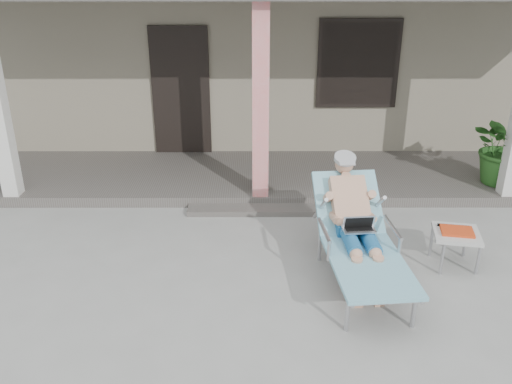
{
  "coord_description": "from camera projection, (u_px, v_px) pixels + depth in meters",
  "views": [
    {
      "loc": [
        -0.07,
        -4.9,
        3.23
      ],
      "look_at": [
        -0.06,
        0.6,
        0.85
      ],
      "focal_mm": 38.0,
      "sensor_mm": 36.0,
      "label": 1
    }
  ],
  "objects": [
    {
      "name": "porch_deck",
      "position": [
        260.0,
        176.0,
        8.5
      ],
      "size": [
        10.0,
        2.0,
        0.15
      ],
      "primitive_type": "cube",
      "color": "#605B56",
      "rests_on": "ground"
    },
    {
      "name": "potted_palm",
      "position": [
        506.0,
        146.0,
        7.86
      ],
      "size": [
        1.22,
        1.13,
        1.13
      ],
      "primitive_type": "imported",
      "rotation": [
        0.0,
        0.0,
        0.27
      ],
      "color": "#26591E",
      "rests_on": "porch_deck"
    },
    {
      "name": "lounger",
      "position": [
        359.0,
        210.0,
        5.7
      ],
      "size": [
        0.9,
        2.01,
        1.28
      ],
      "rotation": [
        0.0,
        0.0,
        0.09
      ],
      "color": "#B7B7BC",
      "rests_on": "ground"
    },
    {
      "name": "house",
      "position": [
        259.0,
        41.0,
        11.07
      ],
      "size": [
        10.4,
        5.4,
        3.3
      ],
      "color": "gray",
      "rests_on": "ground"
    },
    {
      "name": "ground",
      "position": [
        262.0,
        287.0,
        5.78
      ],
      "size": [
        60.0,
        60.0,
        0.0
      ],
      "primitive_type": "plane",
      "color": "#9E9E99",
      "rests_on": "ground"
    },
    {
      "name": "porch_step",
      "position": [
        260.0,
        210.0,
        7.46
      ],
      "size": [
        2.0,
        0.3,
        0.07
      ],
      "primitive_type": "cube",
      "color": "#605B56",
      "rests_on": "ground"
    },
    {
      "name": "side_table",
      "position": [
        456.0,
        235.0,
        6.06
      ],
      "size": [
        0.58,
        0.58,
        0.45
      ],
      "rotation": [
        0.0,
        0.0,
        -0.18
      ],
      "color": "beige",
      "rests_on": "ground"
    }
  ]
}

